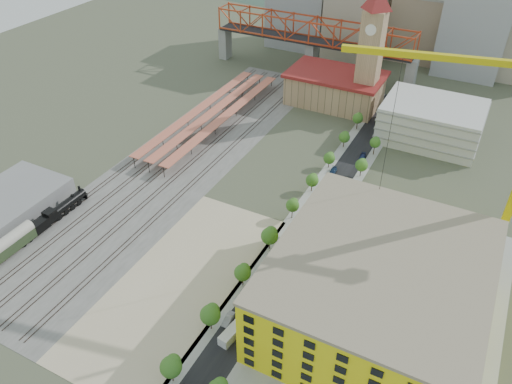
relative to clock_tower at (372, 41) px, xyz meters
The scene contains 31 objects.
ground 85.36m from the clock_tower, 95.71° to the right, with size 400.00×400.00×0.00m, color #474C38.
ballast_strip 81.63m from the clock_tower, 125.15° to the right, with size 36.00×165.00×0.06m, color #605E59.
dirt_lot 115.74m from the clock_tower, 96.14° to the right, with size 28.00×67.00×0.06m, color tan.
street_asphalt 71.48m from the clock_tower, 82.98° to the right, with size 12.00×170.00×0.06m, color black.
sidewalk_west 71.08m from the clock_tower, 87.80° to the right, with size 3.00×170.00×0.04m, color gray.
sidewalk_east 72.31m from the clock_tower, 78.27° to the right, with size 3.00×170.00×0.04m, color gray.
construction_pad 110.41m from the clock_tower, 69.69° to the right, with size 50.00×90.00×0.06m, color gray.
rail_tracks 82.57m from the clock_tower, 126.24° to the right, with size 26.56×160.00×0.18m.
platform_canopies 65.08m from the clock_tower, 144.47° to the right, with size 16.00×80.00×4.12m.
station_hall 25.65m from the clock_tower, behind, with size 38.00×24.00×13.10m.
clock_tower is the anchor object (origin of this frame).
parking_garage 36.81m from the clock_tower, 19.64° to the right, with size 34.00×26.00×14.00m, color silver.
truss_bridge 42.56m from the clock_tower, 142.85° to the left, with size 94.00×9.60×25.60m.
construction_building 107.36m from the clock_tower, 71.22° to the right, with size 44.60×50.60×18.80m.
warehouse 135.13m from the clock_tower, 123.93° to the right, with size 22.00×32.00×5.00m, color gray.
street_trees 80.70m from the clock_tower, 83.91° to the right, with size 15.40×124.40×8.00m.
skyline 62.60m from the clock_tower, 90.49° to the left, with size 133.00×46.00×60.00m.
distant_hills 213.32m from the clock_tower, 78.30° to the left, with size 647.00×264.00×227.00m.
locomotive 123.31m from the clock_tower, 118.80° to the right, with size 2.95×22.75×5.69m.
coach 140.23m from the clock_tower, 114.87° to the right, with size 3.27×18.96×5.95m.
site_trailer_a 122.19m from the clock_tower, 86.15° to the right, with size 2.44×9.26×2.53m, color silver.
site_trailer_b 109.44m from the clock_tower, 85.67° to the right, with size 2.25×8.57×2.34m, color silver.
site_trailer_c 103.09m from the clock_tower, 85.38° to the right, with size 2.47×9.37×2.57m, color silver.
site_trailer_d 92.63m from the clock_tower, 84.81° to the right, with size 2.71×10.31×2.82m, color silver.
car_1 119.85m from the clock_tower, 87.54° to the right, with size 1.58×4.53×1.49m, color #9D9CA1.
car_2 102.67m from the clock_tower, 87.10° to the right, with size 2.16×4.68×1.30m, color black.
car_3 55.34m from the clock_tower, 83.99° to the right, with size 1.94×4.77×1.38m, color navy.
car_4 119.80m from the clock_tower, 84.58° to the right, with size 1.59×3.95×1.35m, color white.
car_5 111.51m from the clock_tower, 84.15° to the right, with size 1.61×4.61×1.52m, color gray.
car_6 71.31m from the clock_tower, 80.34° to the right, with size 2.26×4.91×1.36m, color black.
car_7 45.94m from the clock_tower, 72.43° to the right, with size 2.02×4.98×1.44m, color navy.
Camera 1 is at (53.22, -100.36, 92.19)m, focal length 35.00 mm.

